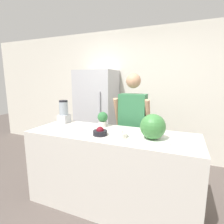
% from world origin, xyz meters
% --- Properties ---
extents(ground_plane, '(14.00, 14.00, 0.00)m').
position_xyz_m(ground_plane, '(0.00, 0.00, 0.00)').
color(ground_plane, '#564C47').
extents(wall_back, '(8.00, 0.06, 2.60)m').
position_xyz_m(wall_back, '(0.00, 2.06, 1.30)').
color(wall_back, silver).
rests_on(wall_back, ground_plane).
extents(counter_island, '(2.05, 0.73, 0.96)m').
position_xyz_m(counter_island, '(0.00, 0.37, 0.48)').
color(counter_island, beige).
rests_on(counter_island, ground_plane).
extents(refrigerator, '(0.78, 0.66, 1.78)m').
position_xyz_m(refrigerator, '(-0.87, 1.70, 0.89)').
color(refrigerator, '#B7B7BC').
rests_on(refrigerator, ground_plane).
extents(person, '(0.54, 0.27, 1.69)m').
position_xyz_m(person, '(0.09, 1.02, 0.87)').
color(person, gray).
rests_on(person, ground_plane).
extents(cutting_board, '(0.34, 0.27, 0.01)m').
position_xyz_m(cutting_board, '(0.53, 0.28, 0.96)').
color(cutting_board, white).
rests_on(cutting_board, counter_island).
extents(watermelon, '(0.27, 0.27, 0.27)m').
position_xyz_m(watermelon, '(0.51, 0.29, 1.11)').
color(watermelon, '#3D7F3D').
rests_on(watermelon, cutting_board).
extents(bowl_cherries, '(0.17, 0.17, 0.10)m').
position_xyz_m(bowl_cherries, '(-0.08, 0.23, 0.99)').
color(bowl_cherries, black).
rests_on(bowl_cherries, counter_island).
extents(bowl_cream, '(0.17, 0.17, 0.10)m').
position_xyz_m(bowl_cream, '(0.15, 0.25, 0.99)').
color(bowl_cream, white).
rests_on(bowl_cream, counter_island).
extents(blender, '(0.15, 0.15, 0.34)m').
position_xyz_m(blender, '(-0.85, 0.58, 1.11)').
color(blender, '#B7B7BC').
rests_on(blender, counter_island).
extents(potted_plant, '(0.14, 0.14, 0.20)m').
position_xyz_m(potted_plant, '(-0.21, 0.59, 1.07)').
color(potted_plant, beige).
rests_on(potted_plant, counter_island).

